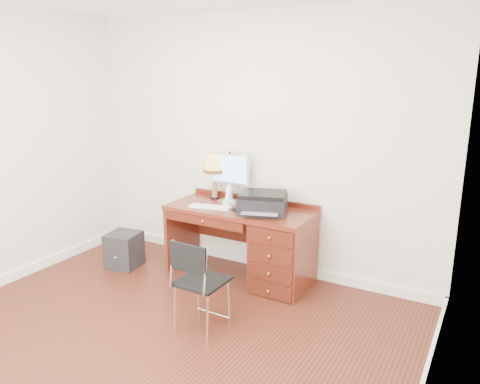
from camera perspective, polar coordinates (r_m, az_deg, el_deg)
The scene contains 12 objects.
ground at distance 4.02m, azimuth -10.37°, elevation -17.29°, with size 4.00×4.00×0.00m, color #38160C.
room_shell at distance 4.42m, azimuth -5.06°, elevation -13.16°, with size 4.00×4.00×4.00m.
desk at distance 4.74m, azimuth 3.42°, elevation -6.40°, with size 1.50×0.67×0.75m.
monitor at distance 4.95m, azimuth -1.24°, elevation 2.54°, with size 0.45×0.15×0.51m.
keyboard at distance 4.79m, azimuth -3.65°, elevation -1.81°, with size 0.43×0.12×0.02m, color white.
mouse_pad at distance 4.69m, azimuth 0.25°, elevation -2.06°, with size 0.21×0.21×0.04m.
printer at distance 4.59m, azimuth 2.80°, elevation -1.31°, with size 0.55×0.49×0.21m.
leg_lamp at distance 5.05m, azimuth -3.15°, elevation 3.21°, with size 0.24×0.24×0.50m.
phone at distance 4.87m, azimuth -1.39°, elevation -0.86°, with size 0.12×0.12×0.20m.
pen_cup at distance 4.85m, azimuth 3.48°, elevation -1.04°, with size 0.09×0.09×0.11m, color black.
chair at distance 3.86m, azimuth -5.22°, elevation -10.26°, with size 0.38×0.39×0.81m.
equipment_box at distance 5.35m, azimuth -13.94°, elevation -6.85°, with size 0.33×0.33×0.38m, color black.
Camera 1 is at (2.25, -2.58, 2.10)m, focal length 35.00 mm.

